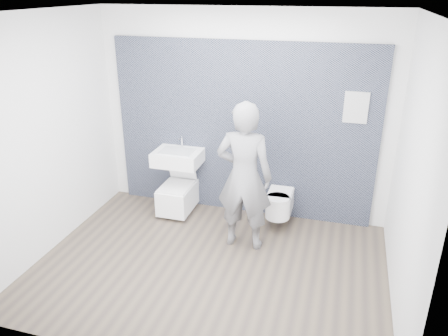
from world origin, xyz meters
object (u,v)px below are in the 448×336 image
(washbasin, at_px, (178,157))
(toilet_rounded, at_px, (279,203))
(visitor, at_px, (244,177))
(toilet_square, at_px, (178,196))

(washbasin, distance_m, toilet_rounded, 1.53)
(visitor, bearing_deg, toilet_rounded, -120.81)
(toilet_square, height_order, toilet_rounded, toilet_square)
(toilet_square, relative_size, visitor, 0.44)
(toilet_square, xyz_separation_m, toilet_rounded, (1.45, 0.02, 0.07))
(toilet_rounded, xyz_separation_m, visitor, (-0.35, -0.59, 0.60))
(toilet_rounded, bearing_deg, toilet_square, -179.04)
(toilet_rounded, relative_size, visitor, 0.30)
(washbasin, xyz_separation_m, toilet_square, (0.00, -0.06, -0.57))
(washbasin, xyz_separation_m, toilet_rounded, (1.45, -0.04, -0.49))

